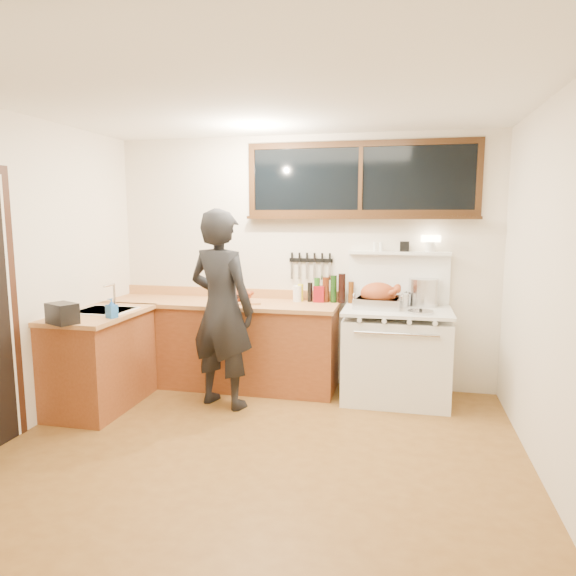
% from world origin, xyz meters
% --- Properties ---
extents(ground_plane, '(4.00, 3.50, 0.02)m').
position_xyz_m(ground_plane, '(0.00, 0.00, -0.01)').
color(ground_plane, brown).
extents(room_shell, '(4.10, 3.60, 2.65)m').
position_xyz_m(room_shell, '(0.00, 0.00, 1.65)').
color(room_shell, silver).
rests_on(room_shell, ground).
extents(counter_back, '(2.44, 0.64, 1.00)m').
position_xyz_m(counter_back, '(-0.80, 1.45, 0.45)').
color(counter_back, brown).
rests_on(counter_back, ground).
extents(counter_left, '(0.64, 1.09, 0.90)m').
position_xyz_m(counter_left, '(-1.70, 0.62, 0.45)').
color(counter_left, brown).
rests_on(counter_left, ground).
extents(sink_unit, '(0.50, 0.45, 0.37)m').
position_xyz_m(sink_unit, '(-1.68, 0.70, 0.85)').
color(sink_unit, white).
rests_on(sink_unit, counter_left).
extents(vintage_stove, '(1.02, 0.74, 1.59)m').
position_xyz_m(vintage_stove, '(1.00, 1.41, 0.47)').
color(vintage_stove, white).
rests_on(vintage_stove, ground).
extents(back_window, '(2.32, 0.13, 0.77)m').
position_xyz_m(back_window, '(0.60, 1.72, 2.06)').
color(back_window, black).
rests_on(back_window, room_shell).
extents(knife_strip, '(0.46, 0.03, 0.28)m').
position_xyz_m(knife_strip, '(0.10, 1.73, 1.31)').
color(knife_strip, black).
rests_on(knife_strip, room_shell).
extents(man, '(0.78, 0.62, 1.85)m').
position_xyz_m(man, '(-0.59, 0.90, 0.92)').
color(man, black).
rests_on(man, ground).
extents(soap_bottle, '(0.10, 0.10, 0.17)m').
position_xyz_m(soap_bottle, '(-1.43, 0.42, 0.99)').
color(soap_bottle, blue).
rests_on(soap_bottle, counter_left).
extents(toaster, '(0.30, 0.26, 0.17)m').
position_xyz_m(toaster, '(-1.70, 0.12, 0.99)').
color(toaster, black).
rests_on(toaster, counter_left).
extents(cutting_board, '(0.45, 0.39, 0.14)m').
position_xyz_m(cutting_board, '(-0.55, 1.40, 0.95)').
color(cutting_board, '#BD814B').
rests_on(cutting_board, counter_back).
extents(roast_turkey, '(0.48, 0.37, 0.25)m').
position_xyz_m(roast_turkey, '(0.82, 1.41, 1.00)').
color(roast_turkey, silver).
rests_on(roast_turkey, vintage_stove).
extents(stockpot, '(0.36, 0.36, 0.27)m').
position_xyz_m(stockpot, '(1.25, 1.63, 1.04)').
color(stockpot, silver).
rests_on(stockpot, vintage_stove).
extents(saucepan, '(0.22, 0.31, 0.13)m').
position_xyz_m(saucepan, '(1.02, 1.53, 0.97)').
color(saucepan, silver).
rests_on(saucepan, vintage_stove).
extents(pot_lid, '(0.30, 0.30, 0.04)m').
position_xyz_m(pot_lid, '(1.21, 1.23, 0.91)').
color(pot_lid, silver).
rests_on(pot_lid, vintage_stove).
extents(coffee_tin, '(0.11, 0.09, 0.17)m').
position_xyz_m(coffee_tin, '(0.21, 1.62, 0.98)').
color(coffee_tin, maroon).
rests_on(coffee_tin, counter_back).
extents(pitcher, '(0.09, 0.09, 0.16)m').
position_xyz_m(pitcher, '(-0.02, 1.60, 0.98)').
color(pitcher, white).
rests_on(pitcher, counter_back).
extents(bottle_cluster, '(0.58, 0.07, 0.30)m').
position_xyz_m(bottle_cluster, '(0.30, 1.63, 1.03)').
color(bottle_cluster, black).
rests_on(bottle_cluster, counter_back).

